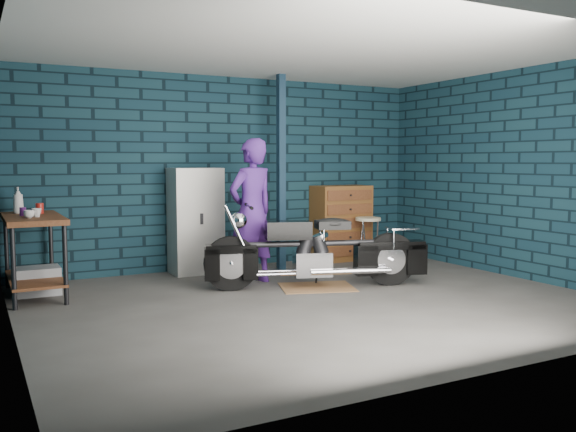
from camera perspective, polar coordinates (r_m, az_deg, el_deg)
name	(u,v)px	position (r m, az deg, el deg)	size (l,w,h in m)	color
ground	(318,302)	(6.66, 2.80, -8.00)	(6.00, 6.00, 0.00)	#4E4C49
room_walls	(294,127)	(6.98, 0.55, 8.34)	(6.02, 5.01, 2.71)	#0F2733
support_post	(281,173)	(8.46, -0.65, 4.04)	(0.10, 0.10, 2.70)	#112637
workbench	(34,256)	(7.42, -22.67, -3.46)	(0.60, 1.40, 0.91)	brown
drip_mat	(317,287)	(7.38, 2.73, -6.67)	(0.86, 0.65, 0.01)	brown
motorcycle	(317,246)	(7.30, 2.75, -2.81)	(2.30, 0.62, 1.01)	black
person	(252,211)	(7.54, -3.42, 0.45)	(0.66, 0.43, 1.79)	#48217B
storage_bin	(36,281)	(7.53, -22.47, -5.64)	(0.50, 0.36, 0.31)	gray
locker	(196,221)	(8.31, -8.62, -0.45)	(0.66, 0.47, 1.42)	beige
tool_chest	(342,223)	(9.34, 5.04, -0.66)	(0.86, 0.48, 1.14)	brown
shop_stool	(368,241)	(9.09, 7.48, -2.29)	(0.38, 0.38, 0.69)	beige
cup_a	(29,214)	(7.05, -23.08, 0.16)	(0.11, 0.11, 0.09)	beige
cup_b	(36,213)	(7.15, -22.48, 0.29)	(0.10, 0.10, 0.10)	beige
mug_purple	(23,212)	(7.37, -23.56, 0.38)	(0.07, 0.07, 0.10)	#511965
mug_red	(40,208)	(7.62, -22.22, 0.67)	(0.09, 0.09, 0.12)	#9F1C15
bottle	(18,200)	(7.74, -23.93, 1.36)	(0.12, 0.12, 0.31)	gray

